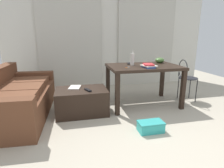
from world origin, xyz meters
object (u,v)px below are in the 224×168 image
Objects in this scene: scissors at (127,67)px; tv_remote_primary at (88,90)px; wire_chair at (186,75)px; book_stack at (148,66)px; couch at (15,99)px; craft_table at (144,71)px; magazine at (75,87)px; bowl at (160,60)px; shoebox at (151,127)px; coffee_table at (82,101)px; bottle_near at (132,59)px; tv_remote_on_table at (129,63)px.

scissors is 0.59× the size of tv_remote_primary.
wire_chair is 3.11× the size of book_stack.
couch reaches higher than craft_table.
magazine is (-0.20, 0.23, -0.00)m from tv_remote_primary.
bowl is 0.67× the size of magazine.
shoebox is (0.98, -0.98, -0.35)m from magazine.
coffee_table is at bearing 177.23° from book_stack.
coffee_table is 0.97m from scissors.
couch is 1.07m from coffee_table.
wire_chair is 8.37× the size of scissors.
tv_remote_on_table is at bearing 91.05° from bottle_near.
wire_chair is 2.41× the size of shoebox.
couch is 2.27m from book_stack.
wire_chair reaches higher than scissors.
craft_table is (1.16, 0.17, 0.45)m from coffee_table.
couch is 2.72m from bowl.
bottle_near is 0.67m from bowl.
couch is at bearing -176.98° from bottle_near.
scissors reaches higher than craft_table.
bowl is at bearing 29.13° from craft_table.
bowl reaches higher than tv_remote_primary.
magazine is at bearing 171.90° from book_stack.
bottle_near is 1.02m from tv_remote_primary.
coffee_table is 5.13× the size of tv_remote_on_table.
couch is 2.10m from bottle_near.
scissors is at bearing -153.67° from bowl.
book_stack is (1.16, -0.06, 0.58)m from coffee_table.
couch is at bearing 147.12° from tv_remote_primary.
coffee_table is 0.27m from tv_remote_primary.
bottle_near is 0.20m from tv_remote_on_table.
wire_chair is at bearing 1.22° from couch.
wire_chair is at bearing 14.65° from magazine.
book_stack reaches higher than coffee_table.
bottle_near is at bearing 123.73° from book_stack.
magazine is at bearing -140.11° from tv_remote_on_table.
book_stack reaches higher than craft_table.
wire_chair reaches higher than coffee_table.
wire_chair is 3.17× the size of magazine.
magazine is at bearing 134.89° from shoebox.
coffee_table is at bearing -165.39° from bowl.
bowl is at bearing 25.48° from tv_remote_on_table.
craft_table is 7.84× the size of tv_remote_on_table.
bottle_near is (2.02, 0.11, 0.57)m from couch.
shoebox is (-1.19, -1.05, -0.45)m from wire_chair.
book_stack is at bearing -2.77° from coffee_table.
tv_remote_primary is 1.14m from shoebox.
book_stack is 0.78× the size of shoebox.
craft_table reaches higher than magazine.
wire_chair is at bearing 15.36° from book_stack.
book_stack is 2.69× the size of scissors.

